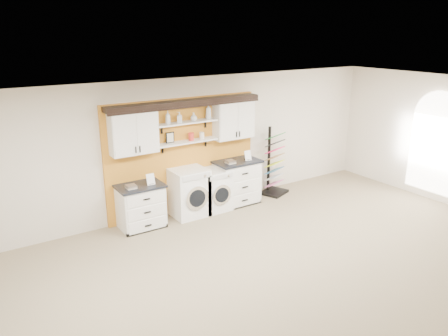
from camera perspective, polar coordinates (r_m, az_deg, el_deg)
floor at (r=6.67m, az=11.88°, el=-16.48°), size 10.00×10.00×0.00m
ceiling at (r=5.63m, az=13.68°, el=7.92°), size 10.00×10.00×0.00m
wall_back at (r=9.09m, az=-5.45°, el=2.89°), size 10.00×0.00×10.00m
accent_panel at (r=9.11m, az=-5.31°, el=1.63°), size 3.40×0.07×2.40m
upper_cabinet_left at (r=8.34m, az=-11.78°, el=4.65°), size 0.90×0.35×0.84m
upper_cabinet_right at (r=9.37m, az=1.22°, el=6.43°), size 0.90×0.35×0.84m
shelf_lower at (r=8.88m, az=-4.87°, el=3.43°), size 1.32×0.28×0.03m
shelf_upper at (r=8.79m, az=-4.94°, el=5.95°), size 1.32×0.28×0.03m
crown_molding at (r=8.73m, az=-5.05°, el=8.52°), size 3.30×0.41×0.13m
window_arched at (r=10.69m, az=25.79°, el=3.34°), size 0.06×1.10×2.25m
picture_frame at (r=8.74m, az=-7.06°, el=3.97°), size 0.18×0.02×0.22m
canister_red at (r=8.91m, az=-4.32°, el=4.11°), size 0.11×0.11×0.16m
canister_cream at (r=9.03m, az=-2.92°, el=4.26°), size 0.10×0.10×0.14m
base_cabinet_left at (r=8.64m, az=-10.81°, el=-4.90°), size 0.89×0.66×0.87m
base_cabinet_right at (r=9.62m, az=1.68°, el=-1.86°), size 1.01×0.66×0.99m
washer at (r=9.03m, az=-4.59°, el=-3.20°), size 0.71×0.71×1.00m
dryer at (r=9.32m, az=-1.41°, el=-2.83°), size 0.63×0.71×0.89m
sample_rack at (r=10.26m, az=6.54°, el=-0.59°), size 0.71×0.66×1.59m
soap_bottle_a at (r=8.59m, az=-7.34°, el=6.57°), size 0.13×0.13×0.26m
soap_bottle_b at (r=8.70m, az=-5.83°, el=6.61°), size 0.13×0.13×0.21m
soap_bottle_c at (r=8.85m, az=-3.98°, el=6.70°), size 0.18×0.18×0.17m
soap_bottle_d at (r=9.01m, az=-2.04°, el=7.39°), size 0.13×0.13×0.31m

